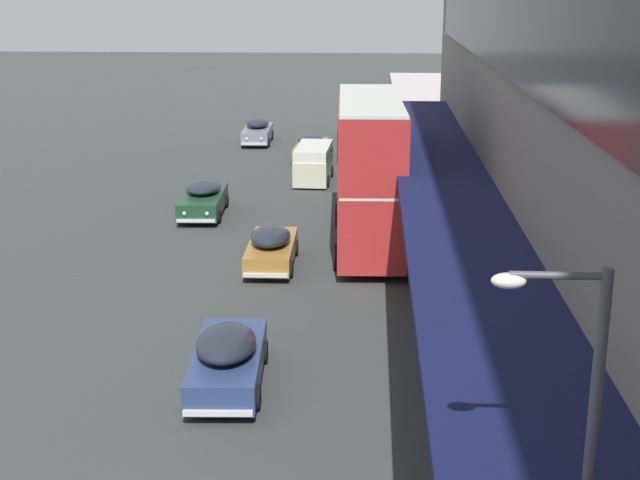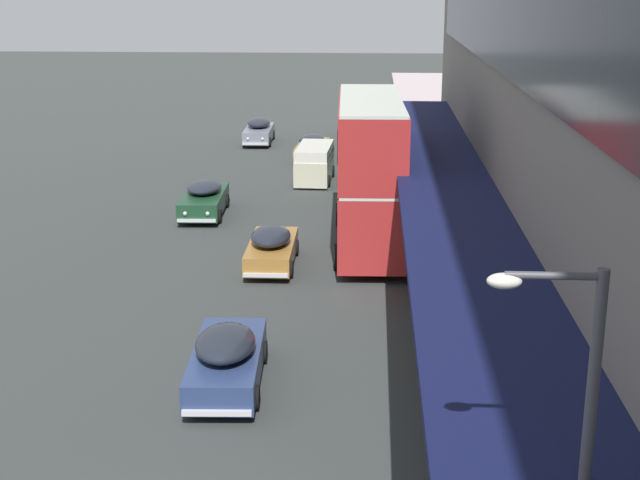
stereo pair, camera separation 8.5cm
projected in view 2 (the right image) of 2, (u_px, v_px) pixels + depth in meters
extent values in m
cube|color=#11163B|center=(516.00, 391.00, 14.89)|extent=(3.20, 72.00, 0.24)
cube|color=#B62929|center=(369.00, 206.00, 35.81)|extent=(2.77, 9.63, 2.74)
cube|color=black|center=(369.00, 198.00, 35.72)|extent=(2.78, 8.87, 1.21)
cube|color=silver|center=(370.00, 171.00, 35.41)|extent=(2.67, 9.63, 0.12)
cube|color=#B62929|center=(370.00, 136.00, 35.01)|extent=(2.77, 9.63, 2.74)
cube|color=black|center=(370.00, 128.00, 34.92)|extent=(2.78, 8.87, 1.21)
cube|color=silver|center=(371.00, 100.00, 34.61)|extent=(2.67, 9.63, 0.12)
cube|color=black|center=(368.00, 92.00, 39.32)|extent=(1.24, 0.10, 0.36)
cylinder|color=black|center=(339.00, 215.00, 39.31)|extent=(0.28, 1.01, 1.00)
cylinder|color=black|center=(395.00, 215.00, 39.24)|extent=(0.28, 1.01, 1.00)
cylinder|color=black|center=(338.00, 257.00, 33.35)|extent=(0.28, 1.01, 1.00)
cylinder|color=black|center=(403.00, 257.00, 33.28)|extent=(0.28, 1.01, 1.00)
cube|color=tan|center=(377.00, 118.00, 58.59)|extent=(2.46, 9.69, 2.71)
cube|color=black|center=(377.00, 113.00, 58.49)|extent=(2.50, 8.92, 1.19)
cube|color=silver|center=(377.00, 97.00, 58.19)|extent=(2.36, 9.69, 0.12)
cube|color=black|center=(377.00, 92.00, 62.95)|extent=(1.23, 0.06, 0.36)
cylinder|color=black|center=(359.00, 128.00, 62.15)|extent=(0.25, 1.00, 1.00)
cylinder|color=black|center=(394.00, 128.00, 62.01)|extent=(0.25, 1.00, 1.00)
cylinder|color=black|center=(357.00, 144.00, 56.12)|extent=(0.25, 1.00, 1.00)
cylinder|color=black|center=(396.00, 144.00, 55.98)|extent=(0.25, 1.00, 1.00)
cube|color=#549655|center=(379.00, 147.00, 47.86)|extent=(2.65, 9.46, 2.95)
cube|color=black|center=(379.00, 140.00, 47.76)|extent=(2.67, 8.71, 1.30)
cube|color=silver|center=(380.00, 119.00, 47.43)|extent=(2.55, 9.46, 0.12)
cube|color=black|center=(378.00, 111.00, 52.06)|extent=(1.22, 0.09, 0.36)
cylinder|color=black|center=(356.00, 159.00, 51.34)|extent=(0.27, 1.01, 1.00)
cylinder|color=black|center=(399.00, 160.00, 51.26)|extent=(0.27, 1.01, 1.00)
cylinder|color=black|center=(356.00, 183.00, 45.48)|extent=(0.27, 1.01, 1.00)
cylinder|color=black|center=(404.00, 183.00, 45.39)|extent=(0.27, 1.01, 1.00)
cube|color=#A26F30|center=(272.00, 251.00, 33.74)|extent=(1.74, 4.40, 0.73)
ellipsoid|color=#1E232D|center=(271.00, 236.00, 33.35)|extent=(1.51, 2.42, 0.64)
cube|color=silver|center=(277.00, 240.00, 35.95)|extent=(1.60, 0.14, 0.14)
cube|color=silver|center=(266.00, 275.00, 31.66)|extent=(1.60, 0.14, 0.14)
sphere|color=silver|center=(266.00, 234.00, 35.87)|extent=(0.18, 0.18, 0.18)
sphere|color=silver|center=(289.00, 234.00, 35.82)|extent=(0.18, 0.18, 0.18)
cylinder|color=black|center=(254.00, 247.00, 35.16)|extent=(0.15, 0.64, 0.64)
cylinder|color=black|center=(297.00, 248.00, 35.08)|extent=(0.15, 0.64, 0.64)
cylinder|color=black|center=(245.00, 269.00, 32.56)|extent=(0.15, 0.64, 0.64)
cylinder|color=black|center=(291.00, 269.00, 32.48)|extent=(0.15, 0.64, 0.64)
cube|color=olive|center=(312.00, 150.00, 53.75)|extent=(1.94, 4.68, 0.74)
ellipsoid|color=#1E232D|center=(312.00, 140.00, 53.35)|extent=(1.62, 2.61, 0.61)
cube|color=silver|center=(317.00, 146.00, 56.05)|extent=(1.60, 0.21, 0.14)
cube|color=silver|center=(307.00, 161.00, 51.58)|extent=(1.60, 0.21, 0.14)
sphere|color=silver|center=(309.00, 142.00, 55.99)|extent=(0.18, 0.18, 0.18)
sphere|color=silver|center=(324.00, 142.00, 55.89)|extent=(0.18, 0.18, 0.18)
cylinder|color=black|center=(302.00, 149.00, 55.27)|extent=(0.18, 0.65, 0.64)
cylinder|color=black|center=(328.00, 150.00, 55.09)|extent=(0.18, 0.65, 0.64)
cylinder|color=black|center=(295.00, 158.00, 52.56)|extent=(0.18, 0.65, 0.64)
cylinder|color=black|center=(323.00, 159.00, 52.37)|extent=(0.18, 0.65, 0.64)
cube|color=navy|center=(227.00, 363.00, 23.82)|extent=(2.03, 4.73, 0.79)
ellipsoid|color=#1E232D|center=(225.00, 343.00, 23.40)|extent=(1.71, 2.63, 0.64)
cube|color=silver|center=(236.00, 338.00, 26.16)|extent=(1.71, 0.21, 0.14)
cube|color=silver|center=(217.00, 413.00, 21.62)|extent=(1.71, 0.21, 0.14)
sphere|color=silver|center=(219.00, 328.00, 26.06)|extent=(0.18, 0.18, 0.18)
sphere|color=silver|center=(253.00, 329.00, 26.05)|extent=(0.18, 0.18, 0.18)
cylinder|color=black|center=(201.00, 352.00, 25.29)|extent=(0.17, 0.65, 0.64)
cylinder|color=black|center=(265.00, 352.00, 25.28)|extent=(0.17, 0.65, 0.64)
cylinder|color=black|center=(186.00, 397.00, 22.53)|extent=(0.17, 0.65, 0.64)
cylinder|color=black|center=(257.00, 398.00, 22.52)|extent=(0.17, 0.65, 0.64)
cube|color=slate|center=(259.00, 134.00, 59.06)|extent=(1.83, 4.67, 0.82)
ellipsoid|color=#1E232D|center=(259.00, 123.00, 59.09)|extent=(1.57, 2.58, 0.63)
cube|color=silver|center=(255.00, 144.00, 56.87)|extent=(1.63, 0.16, 0.14)
cube|color=silver|center=(262.00, 132.00, 61.40)|extent=(1.63, 0.16, 0.14)
sphere|color=silver|center=(263.00, 139.00, 56.80)|extent=(0.18, 0.18, 0.18)
sphere|color=silver|center=(248.00, 139.00, 56.83)|extent=(0.18, 0.18, 0.18)
cylinder|color=black|center=(270.00, 142.00, 57.75)|extent=(0.16, 0.64, 0.64)
cylinder|color=black|center=(244.00, 142.00, 57.81)|extent=(0.16, 0.64, 0.64)
cylinder|color=black|center=(273.00, 135.00, 60.50)|extent=(0.16, 0.64, 0.64)
cylinder|color=black|center=(248.00, 135.00, 60.55)|extent=(0.16, 0.64, 0.64)
cube|color=#193F26|center=(204.00, 202.00, 41.03)|extent=(1.99, 4.73, 0.82)
ellipsoid|color=#1E232D|center=(204.00, 187.00, 41.07)|extent=(1.69, 2.63, 0.53)
cube|color=silver|center=(196.00, 221.00, 38.82)|extent=(1.71, 0.19, 0.14)
cube|color=silver|center=(211.00, 195.00, 43.38)|extent=(1.71, 0.19, 0.14)
sphere|color=silver|center=(208.00, 214.00, 38.76)|extent=(0.18, 0.18, 0.18)
sphere|color=silver|center=(185.00, 214.00, 38.77)|extent=(0.18, 0.18, 0.18)
cylinder|color=black|center=(220.00, 216.00, 39.72)|extent=(0.17, 0.65, 0.64)
cylinder|color=black|center=(180.00, 216.00, 39.75)|extent=(0.17, 0.65, 0.64)
cylinder|color=black|center=(227.00, 201.00, 42.49)|extent=(0.17, 0.65, 0.64)
cylinder|color=black|center=(190.00, 201.00, 42.52)|extent=(0.17, 0.65, 0.64)
cube|color=beige|center=(315.00, 168.00, 47.79)|extent=(1.92, 4.37, 1.29)
cube|color=silver|center=(314.00, 153.00, 47.57)|extent=(1.88, 4.28, 0.83)
cube|color=black|center=(314.00, 155.00, 47.60)|extent=(1.94, 3.94, 0.41)
ellipsoid|color=beige|center=(318.00, 158.00, 49.76)|extent=(1.63, 0.66, 1.11)
cylinder|color=black|center=(301.00, 171.00, 49.19)|extent=(0.18, 0.65, 0.64)
cylinder|color=black|center=(333.00, 171.00, 49.02)|extent=(0.18, 0.65, 0.64)
cylinder|color=black|center=(296.00, 180.00, 46.81)|extent=(0.18, 0.65, 0.64)
cylinder|color=black|center=(329.00, 181.00, 46.64)|extent=(0.18, 0.65, 0.64)
cylinder|color=#4C4C51|center=(554.00, 276.00, 10.96)|extent=(1.20, 0.10, 0.10)
ellipsoid|color=silver|center=(504.00, 281.00, 11.01)|extent=(0.44, 0.28, 0.20)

